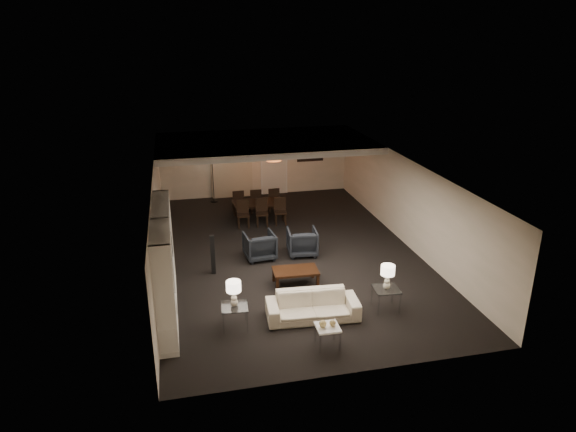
{
  "coord_description": "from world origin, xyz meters",
  "views": [
    {
      "loc": [
        -2.92,
        -12.9,
        5.98
      ],
      "look_at": [
        0.0,
        0.0,
        1.1
      ],
      "focal_mm": 32.0,
      "sensor_mm": 36.0,
      "label": 1
    }
  ],
  "objects_px": {
    "sofa": "(313,306)",
    "floor_lamp": "(213,177)",
    "side_table_right": "(386,299)",
    "chair_fr": "(273,199)",
    "table_lamp_left": "(234,294)",
    "marble_table": "(327,336)",
    "vase_amber": "(163,254)",
    "pendant_light": "(274,157)",
    "chair_nl": "(243,214)",
    "armchair_left": "(260,246)",
    "coffee_table": "(295,277)",
    "chair_fl": "(238,202)",
    "floor_speaker": "(213,254)",
    "vase_blue": "(165,291)",
    "chair_nr": "(280,212)",
    "television": "(166,252)",
    "side_table_left": "(235,316)",
    "chair_fm": "(255,200)",
    "chair_nm": "(262,213)",
    "armchair_right": "(302,242)",
    "dining_table": "(259,210)",
    "table_lamp_right": "(387,277)"
  },
  "relations": [
    {
      "from": "coffee_table",
      "to": "chair_fl",
      "type": "height_order",
      "value": "chair_fl"
    },
    {
      "from": "coffee_table",
      "to": "table_lamp_right",
      "type": "bearing_deg",
      "value": -43.26
    },
    {
      "from": "coffee_table",
      "to": "chair_nr",
      "type": "bearing_deg",
      "value": 83.09
    },
    {
      "from": "armchair_left",
      "to": "armchair_right",
      "type": "height_order",
      "value": "same"
    },
    {
      "from": "chair_nr",
      "to": "chair_fl",
      "type": "xyz_separation_m",
      "value": [
        -1.2,
        1.3,
        0.0
      ]
    },
    {
      "from": "table_lamp_left",
      "to": "marble_table",
      "type": "relative_size",
      "value": 1.24
    },
    {
      "from": "chair_nm",
      "to": "chair_fm",
      "type": "bearing_deg",
      "value": 95.7
    },
    {
      "from": "television",
      "to": "armchair_left",
      "type": "bearing_deg",
      "value": -59.08
    },
    {
      "from": "chair_nm",
      "to": "chair_fl",
      "type": "relative_size",
      "value": 1.0
    },
    {
      "from": "chair_nm",
      "to": "chair_fl",
      "type": "height_order",
      "value": "same"
    },
    {
      "from": "sofa",
      "to": "floor_lamp",
      "type": "bearing_deg",
      "value": 103.6
    },
    {
      "from": "dining_table",
      "to": "chair_nl",
      "type": "bearing_deg",
      "value": -133.38
    },
    {
      "from": "coffee_table",
      "to": "floor_lamp",
      "type": "bearing_deg",
      "value": 101.38
    },
    {
      "from": "table_lamp_left",
      "to": "chair_fm",
      "type": "relative_size",
      "value": 0.66
    },
    {
      "from": "chair_fl",
      "to": "table_lamp_left",
      "type": "bearing_deg",
      "value": 81.9
    },
    {
      "from": "side_table_left",
      "to": "chair_fm",
      "type": "xyz_separation_m",
      "value": [
        1.6,
        7.01,
        0.17
      ]
    },
    {
      "from": "sofa",
      "to": "floor_speaker",
      "type": "height_order",
      "value": "floor_speaker"
    },
    {
      "from": "chair_nl",
      "to": "chair_nm",
      "type": "distance_m",
      "value": 0.6
    },
    {
      "from": "table_lamp_right",
      "to": "chair_fm",
      "type": "relative_size",
      "value": 0.66
    },
    {
      "from": "table_lamp_right",
      "to": "chair_fl",
      "type": "bearing_deg",
      "value": 108.91
    },
    {
      "from": "pendant_light",
      "to": "armchair_left",
      "type": "distance_m",
      "value": 4.16
    },
    {
      "from": "armchair_left",
      "to": "table_lamp_right",
      "type": "xyz_separation_m",
      "value": [
        2.3,
        -3.3,
        0.42
      ]
    },
    {
      "from": "vase_blue",
      "to": "chair_nm",
      "type": "height_order",
      "value": "vase_blue"
    },
    {
      "from": "marble_table",
      "to": "television",
      "type": "xyz_separation_m",
      "value": [
        -3.04,
        2.94,
        0.83
      ]
    },
    {
      "from": "pendant_light",
      "to": "chair_nl",
      "type": "bearing_deg",
      "value": -134.21
    },
    {
      "from": "table_lamp_left",
      "to": "vase_amber",
      "type": "relative_size",
      "value": 3.2
    },
    {
      "from": "vase_amber",
      "to": "chair_nm",
      "type": "distance_m",
      "value": 6.18
    },
    {
      "from": "television",
      "to": "side_table_right",
      "type": "bearing_deg",
      "value": -111.21
    },
    {
      "from": "side_table_right",
      "to": "table_lamp_right",
      "type": "height_order",
      "value": "table_lamp_right"
    },
    {
      "from": "television",
      "to": "chair_fm",
      "type": "relative_size",
      "value": 1.24
    },
    {
      "from": "coffee_table",
      "to": "television",
      "type": "xyz_separation_m",
      "value": [
        -3.04,
        0.24,
        0.86
      ]
    },
    {
      "from": "chair_nr",
      "to": "chair_fr",
      "type": "height_order",
      "value": "same"
    },
    {
      "from": "coffee_table",
      "to": "armchair_left",
      "type": "height_order",
      "value": "armchair_left"
    },
    {
      "from": "floor_lamp",
      "to": "armchair_right",
      "type": "bearing_deg",
      "value": -69.09
    },
    {
      "from": "chair_nl",
      "to": "armchair_left",
      "type": "bearing_deg",
      "value": -83.44
    },
    {
      "from": "side_table_right",
      "to": "chair_fl",
      "type": "height_order",
      "value": "chair_fl"
    },
    {
      "from": "pendant_light",
      "to": "table_lamp_left",
      "type": "relative_size",
      "value": 0.92
    },
    {
      "from": "floor_speaker",
      "to": "dining_table",
      "type": "distance_m",
      "value": 4.13
    },
    {
      "from": "television",
      "to": "armchair_right",
      "type": "bearing_deg",
      "value": -68.13
    },
    {
      "from": "marble_table",
      "to": "television",
      "type": "distance_m",
      "value": 4.31
    },
    {
      "from": "chair_fl",
      "to": "chair_fm",
      "type": "relative_size",
      "value": 1.0
    },
    {
      "from": "armchair_left",
      "to": "vase_amber",
      "type": "relative_size",
      "value": 4.61
    },
    {
      "from": "chair_nm",
      "to": "chair_fr",
      "type": "bearing_deg",
      "value": 70.93
    },
    {
      "from": "marble_table",
      "to": "vase_amber",
      "type": "xyz_separation_m",
      "value": [
        -3.07,
        1.53,
        1.42
      ]
    },
    {
      "from": "floor_speaker",
      "to": "vase_blue",
      "type": "bearing_deg",
      "value": -107.5
    },
    {
      "from": "side_table_right",
      "to": "chair_fr",
      "type": "relative_size",
      "value": 0.64
    },
    {
      "from": "side_table_right",
      "to": "chair_fm",
      "type": "xyz_separation_m",
      "value": [
        -1.8,
        7.01,
        0.17
      ]
    },
    {
      "from": "marble_table",
      "to": "vase_blue",
      "type": "distance_m",
      "value": 3.32
    },
    {
      "from": "sofa",
      "to": "floor_lamp",
      "type": "height_order",
      "value": "floor_lamp"
    },
    {
      "from": "chair_fr",
      "to": "armchair_left",
      "type": "bearing_deg",
      "value": 69.2
    }
  ]
}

